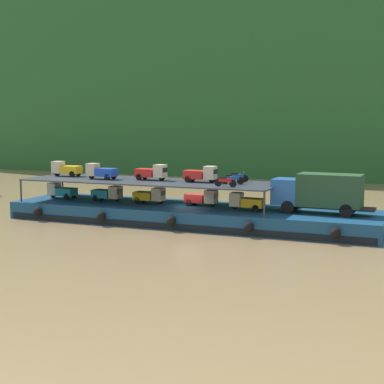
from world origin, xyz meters
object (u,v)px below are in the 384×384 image
mini_truck_lower_mid (150,195)px  mini_truck_lower_bow (246,202)px  mini_truck_lower_fore (202,198)px  motorcycle_upper_port (225,181)px  motorcycle_upper_centre (232,179)px  mini_truck_upper_bow (201,174)px  covered_lorry (320,192)px  mini_truck_upper_fore (152,172)px  cargo_barge (190,215)px  mini_truck_lower_stern (62,191)px  mini_truck_lower_aft (108,193)px  mini_truck_upper_mid (101,171)px  motorcycle_upper_stbd (237,177)px  mini_truck_upper_stern (66,169)px

mini_truck_lower_mid → mini_truck_lower_bow: same height
mini_truck_lower_fore → motorcycle_upper_port: 4.18m
motorcycle_upper_centre → mini_truck_lower_bow: bearing=-15.9°
mini_truck_lower_mid → mini_truck_lower_bow: (8.89, -0.59, 0.00)m
mini_truck_upper_bow → covered_lorry: bearing=-2.0°
covered_lorry → mini_truck_upper_fore: 14.59m
cargo_barge → mini_truck_lower_bow: bearing=-3.9°
mini_truck_upper_bow → mini_truck_lower_fore: bearing=24.4°
cargo_barge → motorcycle_upper_centre: bearing=0.5°
mini_truck_lower_stern → cargo_barge: bearing=-0.8°
mini_truck_lower_fore → mini_truck_upper_bow: size_ratio=1.01×
mini_truck_lower_aft → mini_truck_lower_mid: size_ratio=1.01×
mini_truck_upper_mid → motorcycle_upper_port: mini_truck_upper_mid is taller
mini_truck_lower_fore → motorcycle_upper_centre: 3.38m
mini_truck_upper_mid → motorcycle_upper_centre: size_ratio=1.46×
mini_truck_upper_mid → motorcycle_upper_stbd: size_ratio=1.45×
mini_truck_upper_fore → mini_truck_upper_bow: size_ratio=1.01×
mini_truck_lower_stern → mini_truck_lower_aft: 4.89m
mini_truck_lower_fore → mini_truck_upper_stern: bearing=179.3°
mini_truck_lower_bow → mini_truck_upper_mid: bearing=-179.8°
mini_truck_lower_bow → mini_truck_upper_bow: 4.77m
mini_truck_lower_mid → mini_truck_lower_bow: bearing=-3.8°
mini_truck_upper_mid → motorcycle_upper_stbd: (11.83, 2.38, -0.26)m
mini_truck_lower_aft → mini_truck_upper_bow: mini_truck_upper_bow is taller
mini_truck_lower_mid → mini_truck_lower_bow: size_ratio=0.99×
cargo_barge → mini_truck_lower_fore: size_ratio=11.35×
motorcycle_upper_port → mini_truck_lower_aft: bearing=169.9°
covered_lorry → motorcycle_upper_centre: covered_lorry is taller
mini_truck_upper_fore → motorcycle_upper_port: 7.95m
mini_truck_upper_mid → motorcycle_upper_port: size_ratio=1.46×
mini_truck_upper_fore → covered_lorry: bearing=-1.4°
mini_truck_lower_mid → motorcycle_upper_stbd: bearing=13.3°
mini_truck_lower_bow → mini_truck_lower_mid: bearing=176.2°
motorcycle_upper_port → motorcycle_upper_centre: (-0.04, 1.95, 0.00)m
mini_truck_lower_stern → mini_truck_upper_stern: (0.18, 0.54, 2.00)m
mini_truck_lower_bow → mini_truck_upper_bow: size_ratio=1.01×
motorcycle_upper_stbd → mini_truck_lower_bow: bearing=-56.6°
cargo_barge → covered_lorry: covered_lorry is taller
mini_truck_lower_stern → mini_truck_lower_aft: size_ratio=1.00×
mini_truck_lower_mid → motorcycle_upper_centre: motorcycle_upper_centre is taller
mini_truck_lower_bow → mini_truck_upper_fore: size_ratio=1.00×
mini_truck_lower_aft → motorcycle_upper_centre: (11.76, -0.17, 1.74)m
covered_lorry → mini_truck_lower_bow: 5.83m
motorcycle_upper_port → motorcycle_upper_centre: 1.95m
mini_truck_lower_fore → mini_truck_lower_aft: bearing=-177.7°
cargo_barge → motorcycle_upper_stbd: (3.52, 1.98, 3.18)m
mini_truck_upper_mid → mini_truck_lower_aft: bearing=63.7°
mini_truck_lower_fore → mini_truck_upper_bow: mini_truck_upper_bow is taller
mini_truck_lower_aft → motorcycle_upper_port: 12.12m
mini_truck_lower_aft → mini_truck_lower_mid: bearing=0.7°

